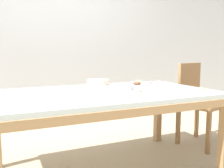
% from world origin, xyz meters
% --- Properties ---
extents(wall_back, '(8.00, 0.10, 2.60)m').
position_xyz_m(wall_back, '(0.00, 1.82, 1.30)').
color(wall_back, silver).
rests_on(wall_back, ground).
extents(dining_table, '(1.89, 1.10, 0.72)m').
position_xyz_m(dining_table, '(0.00, 0.00, 0.65)').
color(dining_table, silver).
rests_on(dining_table, ground).
extents(chair, '(0.51, 0.51, 0.94)m').
position_xyz_m(chair, '(1.25, 0.23, 0.52)').
color(chair, olive).
rests_on(chair, ground).
extents(cake_chocolate_round, '(0.29, 0.29, 0.07)m').
position_xyz_m(cake_chocolate_round, '(0.07, 0.37, 0.75)').
color(cake_chocolate_round, white).
rests_on(cake_chocolate_round, dining_table).
extents(pastry_platter, '(0.35, 0.35, 0.04)m').
position_xyz_m(pastry_platter, '(0.50, 0.25, 0.74)').
color(pastry_platter, white).
rests_on(pastry_platter, dining_table).
extents(plate_stack, '(0.21, 0.21, 0.04)m').
position_xyz_m(plate_stack, '(0.20, 0.09, 0.74)').
color(plate_stack, white).
rests_on(plate_stack, dining_table).
extents(tealight_right_edge, '(0.04, 0.04, 0.04)m').
position_xyz_m(tealight_right_edge, '(0.22, -0.20, 0.74)').
color(tealight_right_edge, silver).
rests_on(tealight_right_edge, dining_table).
extents(tealight_centre, '(0.04, 0.04, 0.04)m').
position_xyz_m(tealight_centre, '(0.80, -0.30, 0.74)').
color(tealight_centre, silver).
rests_on(tealight_centre, dining_table).
extents(tealight_near_cakes, '(0.04, 0.04, 0.04)m').
position_xyz_m(tealight_near_cakes, '(0.73, 0.31, 0.74)').
color(tealight_near_cakes, silver).
rests_on(tealight_near_cakes, dining_table).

